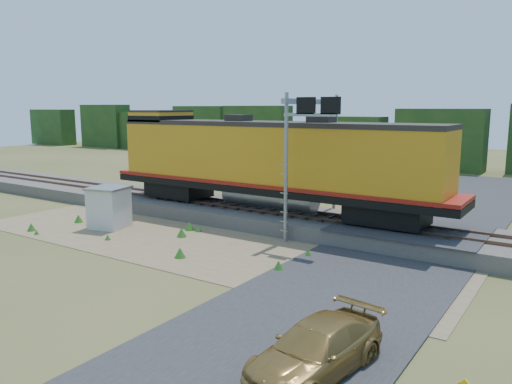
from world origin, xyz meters
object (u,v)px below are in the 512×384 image
Objects in this scene: locomotive at (265,160)px; shed at (109,207)px; signal_gantry at (314,130)px; car at (316,349)px.

shed is (-6.57, -5.71, -2.50)m from locomotive.
signal_gantry is at bearing 13.26° from shed.
signal_gantry reaches higher than shed.
shed is at bearing -138.97° from locomotive.
car is (6.61, -12.47, -4.83)m from signal_gantry.
locomotive is 16.81m from car.
locomotive is 2.90× the size of signal_gantry.
shed is at bearing 163.80° from car.
car is (10.03, -13.14, -3.02)m from locomotive.
signal_gantry is 14.92m from car.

